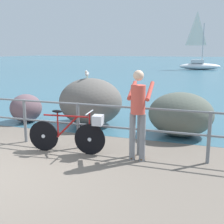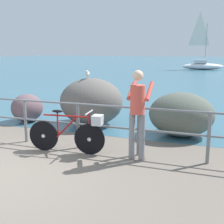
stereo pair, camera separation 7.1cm
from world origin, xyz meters
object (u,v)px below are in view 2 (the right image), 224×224
object	(u,v)px
breakwater_boulder_right	(181,114)
sailboat	(202,63)
breakwater_boulder_main	(91,102)
person_at_railing	(138,111)
bicycle	(73,132)
seagull	(88,73)
breakwater_boulder_left	(27,108)

from	to	relation	value
breakwater_boulder_right	sailboat	bearing A→B (deg)	91.73
breakwater_boulder_main	sailboat	size ratio (longest dim) A/B	0.30
person_at_railing	breakwater_boulder_main	size ratio (longest dim) A/B	0.97
person_at_railing	bicycle	bearing A→B (deg)	91.76
person_at_railing	seagull	distance (m)	3.11
breakwater_boulder_left	breakwater_boulder_right	distance (m)	4.60
breakwater_boulder_right	breakwater_boulder_left	bearing A→B (deg)	-179.76
bicycle	seagull	size ratio (longest dim) A/B	4.96
person_at_railing	sailboat	world-z (taller)	sailboat
bicycle	breakwater_boulder_left	bearing A→B (deg)	135.88
bicycle	person_at_railing	xyz separation A→B (m)	(1.38, 0.06, 0.53)
breakwater_boulder_main	breakwater_boulder_right	size ratio (longest dim) A/B	1.13
breakwater_boulder_main	breakwater_boulder_right	xyz separation A→B (m)	(2.60, -0.29, -0.12)
breakwater_boulder_left	bicycle	bearing A→B (deg)	-38.38
breakwater_boulder_left	sailboat	distance (m)	26.57
bicycle	breakwater_boulder_right	distance (m)	2.88
bicycle	seagull	world-z (taller)	seagull
breakwater_boulder_main	seagull	xyz separation A→B (m)	(-0.08, -0.04, 0.82)
person_at_railing	breakwater_boulder_left	size ratio (longest dim) A/B	1.81
bicycle	person_at_railing	bearing A→B (deg)	-3.39
person_at_railing	sailboat	size ratio (longest dim) A/B	0.29
bicycle	sailboat	distance (m)	28.38
breakwater_boulder_main	sailboat	xyz separation A→B (m)	(1.80, 25.99, 0.03)
breakwater_boulder_left	sailboat	xyz separation A→B (m)	(3.80, 26.30, 0.29)
bicycle	sailboat	bearing A→B (deg)	81.84
bicycle	seagull	xyz separation A→B (m)	(-0.69, 2.33, 1.03)
person_at_railing	breakwater_boulder_main	bearing A→B (deg)	40.06
breakwater_boulder_main	person_at_railing	bearing A→B (deg)	-49.36
bicycle	breakwater_boulder_main	size ratio (longest dim) A/B	0.92
breakwater_boulder_main	sailboat	distance (m)	26.05
breakwater_boulder_left	person_at_railing	bearing A→B (deg)	-26.69
sailboat	bicycle	bearing A→B (deg)	-104.50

